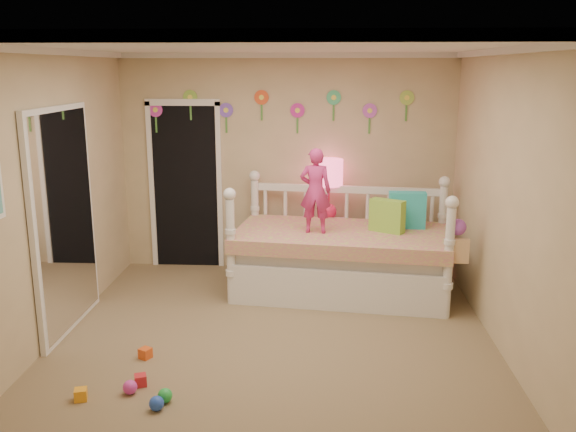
# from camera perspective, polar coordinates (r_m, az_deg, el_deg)

# --- Properties ---
(floor) EXTENTS (4.00, 4.50, 0.01)m
(floor) POSITION_cam_1_polar(r_m,az_deg,el_deg) (5.67, -1.37, -11.81)
(floor) COLOR #7F684C
(floor) RESTS_ON ground
(ceiling) EXTENTS (4.00, 4.50, 0.01)m
(ceiling) POSITION_cam_1_polar(r_m,az_deg,el_deg) (5.12, -1.54, 15.48)
(ceiling) COLOR white
(ceiling) RESTS_ON floor
(back_wall) EXTENTS (4.00, 0.01, 2.60)m
(back_wall) POSITION_cam_1_polar(r_m,az_deg,el_deg) (7.45, -0.08, 4.86)
(back_wall) COLOR tan
(back_wall) RESTS_ON floor
(left_wall) EXTENTS (0.01, 4.50, 2.60)m
(left_wall) POSITION_cam_1_polar(r_m,az_deg,el_deg) (5.76, -21.71, 1.29)
(left_wall) COLOR tan
(left_wall) RESTS_ON floor
(right_wall) EXTENTS (0.01, 4.50, 2.60)m
(right_wall) POSITION_cam_1_polar(r_m,az_deg,el_deg) (5.46, 19.95, 0.82)
(right_wall) COLOR tan
(right_wall) RESTS_ON floor
(crown_molding) EXTENTS (4.00, 4.50, 0.06)m
(crown_molding) POSITION_cam_1_polar(r_m,az_deg,el_deg) (5.12, -1.54, 15.14)
(crown_molding) COLOR white
(crown_molding) RESTS_ON ceiling
(daybed) EXTENTS (2.47, 1.54, 1.27)m
(daybed) POSITION_cam_1_polar(r_m,az_deg,el_deg) (6.75, 4.98, -1.92)
(daybed) COLOR white
(daybed) RESTS_ON floor
(pillow_turquoise) EXTENTS (0.41, 0.16, 0.40)m
(pillow_turquoise) POSITION_cam_1_polar(r_m,az_deg,el_deg) (6.89, 10.97, 0.55)
(pillow_turquoise) COLOR #28BFCA
(pillow_turquoise) RESTS_ON daybed
(pillow_lime) EXTENTS (0.39, 0.31, 0.35)m
(pillow_lime) POSITION_cam_1_polar(r_m,az_deg,el_deg) (6.69, 9.17, 0.02)
(pillow_lime) COLOR #8DD03F
(pillow_lime) RESTS_ON daybed
(child) EXTENTS (0.35, 0.24, 0.91)m
(child) POSITION_cam_1_polar(r_m,az_deg,el_deg) (6.53, 2.56, 2.35)
(child) COLOR #D5307E
(child) RESTS_ON daybed
(nightstand) EXTENTS (0.40, 0.31, 0.65)m
(nightstand) POSITION_cam_1_polar(r_m,az_deg,el_deg) (7.48, 3.69, -2.79)
(nightstand) COLOR white
(nightstand) RESTS_ON floor
(table_lamp) EXTENTS (0.33, 0.33, 0.73)m
(table_lamp) POSITION_cam_1_polar(r_m,az_deg,el_deg) (7.29, 3.79, 3.35)
(table_lamp) COLOR #E71E53
(table_lamp) RESTS_ON nightstand
(closet_doorway) EXTENTS (0.90, 0.04, 2.07)m
(closet_doorway) POSITION_cam_1_polar(r_m,az_deg,el_deg) (7.65, -9.48, 2.89)
(closet_doorway) COLOR black
(closet_doorway) RESTS_ON back_wall
(flower_decals) EXTENTS (3.40, 0.02, 0.50)m
(flower_decals) POSITION_cam_1_polar(r_m,az_deg,el_deg) (7.38, -0.79, 9.77)
(flower_decals) COLOR #B2668C
(flower_decals) RESTS_ON back_wall
(mirror_closet) EXTENTS (0.07, 1.30, 2.10)m
(mirror_closet) POSITION_cam_1_polar(r_m,az_deg,el_deg) (6.06, -20.00, -0.42)
(mirror_closet) COLOR white
(mirror_closet) RESTS_ON left_wall
(hanging_bag) EXTENTS (0.20, 0.16, 0.36)m
(hanging_bag) POSITION_cam_1_polar(r_m,az_deg,el_deg) (6.23, 15.43, -2.38)
(hanging_bag) COLOR beige
(hanging_bag) RESTS_ON daybed
(toy_scatter) EXTENTS (1.15, 1.48, 0.11)m
(toy_scatter) POSITION_cam_1_polar(r_m,az_deg,el_deg) (5.19, -13.67, -14.08)
(toy_scatter) COLOR #996666
(toy_scatter) RESTS_ON floor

